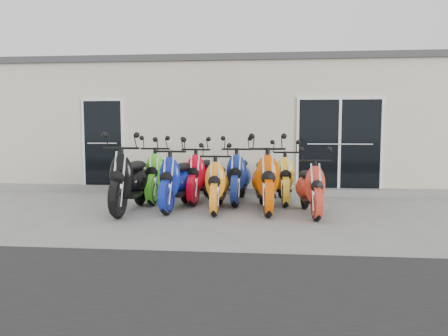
{
  "coord_description": "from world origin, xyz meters",
  "views": [
    {
      "loc": [
        0.89,
        -8.42,
        1.59
      ],
      "look_at": [
        0.0,
        0.6,
        0.75
      ],
      "focal_mm": 35.0,
      "sensor_mm": 36.0,
      "label": 1
    }
  ],
  "objects_px": {
    "scooter_front_red": "(310,180)",
    "scooter_back_yellow": "(283,171)",
    "scooter_front_orange_a": "(217,176)",
    "scooter_back_red": "(201,169)",
    "scooter_back_blue": "(239,169)",
    "scooter_front_black": "(130,172)",
    "scooter_back_green": "(161,168)",
    "scooter_front_blue": "(177,173)",
    "scooter_front_orange_b": "(265,172)"
  },
  "relations": [
    {
      "from": "scooter_front_red",
      "to": "scooter_back_yellow",
      "type": "xyz_separation_m",
      "value": [
        -0.45,
        1.28,
        0.04
      ]
    },
    {
      "from": "scooter_front_orange_a",
      "to": "scooter_back_red",
      "type": "height_order",
      "value": "scooter_back_red"
    },
    {
      "from": "scooter_back_blue",
      "to": "scooter_front_black",
      "type": "bearing_deg",
      "value": -145.16
    },
    {
      "from": "scooter_back_red",
      "to": "scooter_back_yellow",
      "type": "distance_m",
      "value": 1.76
    },
    {
      "from": "scooter_back_green",
      "to": "scooter_front_blue",
      "type": "bearing_deg",
      "value": -56.64
    },
    {
      "from": "scooter_front_orange_b",
      "to": "scooter_front_red",
      "type": "relative_size",
      "value": 1.18
    },
    {
      "from": "scooter_front_black",
      "to": "scooter_front_orange_b",
      "type": "relative_size",
      "value": 1.01
    },
    {
      "from": "scooter_front_blue",
      "to": "scooter_front_red",
      "type": "distance_m",
      "value": 2.56
    },
    {
      "from": "scooter_back_red",
      "to": "scooter_back_yellow",
      "type": "bearing_deg",
      "value": 7.12
    },
    {
      "from": "scooter_back_red",
      "to": "scooter_back_yellow",
      "type": "relative_size",
      "value": 1.05
    },
    {
      "from": "scooter_front_orange_a",
      "to": "scooter_back_yellow",
      "type": "distance_m",
      "value": 1.66
    },
    {
      "from": "scooter_front_blue",
      "to": "scooter_back_yellow",
      "type": "height_order",
      "value": "scooter_front_blue"
    },
    {
      "from": "scooter_front_red",
      "to": "scooter_back_red",
      "type": "bearing_deg",
      "value": 145.4
    },
    {
      "from": "scooter_front_blue",
      "to": "scooter_back_yellow",
      "type": "distance_m",
      "value": 2.3
    },
    {
      "from": "scooter_back_blue",
      "to": "scooter_back_green",
      "type": "bearing_deg",
      "value": -177.35
    },
    {
      "from": "scooter_front_orange_b",
      "to": "scooter_back_green",
      "type": "distance_m",
      "value": 2.43
    },
    {
      "from": "scooter_back_green",
      "to": "scooter_back_blue",
      "type": "height_order",
      "value": "scooter_back_green"
    },
    {
      "from": "scooter_front_orange_a",
      "to": "scooter_front_blue",
      "type": "bearing_deg",
      "value": 172.07
    },
    {
      "from": "scooter_back_blue",
      "to": "scooter_back_yellow",
      "type": "distance_m",
      "value": 0.94
    },
    {
      "from": "scooter_front_blue",
      "to": "scooter_back_red",
      "type": "height_order",
      "value": "scooter_front_blue"
    },
    {
      "from": "scooter_front_orange_b",
      "to": "scooter_back_green",
      "type": "relative_size",
      "value": 1.04
    },
    {
      "from": "scooter_front_blue",
      "to": "scooter_front_orange_a",
      "type": "height_order",
      "value": "scooter_front_blue"
    },
    {
      "from": "scooter_front_orange_b",
      "to": "scooter_back_red",
      "type": "distance_m",
      "value": 1.66
    },
    {
      "from": "scooter_front_black",
      "to": "scooter_back_green",
      "type": "distance_m",
      "value": 1.29
    },
    {
      "from": "scooter_front_black",
      "to": "scooter_front_orange_a",
      "type": "height_order",
      "value": "scooter_front_black"
    },
    {
      "from": "scooter_front_orange_b",
      "to": "scooter_back_blue",
      "type": "height_order",
      "value": "scooter_front_orange_b"
    },
    {
      "from": "scooter_back_red",
      "to": "scooter_front_red",
      "type": "bearing_deg",
      "value": -23.57
    },
    {
      "from": "scooter_back_green",
      "to": "scooter_front_orange_b",
      "type": "bearing_deg",
      "value": -19.29
    },
    {
      "from": "scooter_front_black",
      "to": "scooter_front_red",
      "type": "height_order",
      "value": "scooter_front_black"
    },
    {
      "from": "scooter_front_black",
      "to": "scooter_front_blue",
      "type": "xyz_separation_m",
      "value": [
        0.84,
        0.35,
        -0.05
      ]
    },
    {
      "from": "scooter_front_orange_a",
      "to": "scooter_back_blue",
      "type": "height_order",
      "value": "scooter_back_blue"
    },
    {
      "from": "scooter_front_red",
      "to": "scooter_back_green",
      "type": "distance_m",
      "value": 3.31
    },
    {
      "from": "scooter_front_orange_a",
      "to": "scooter_back_blue",
      "type": "distance_m",
      "value": 1.06
    },
    {
      "from": "scooter_front_black",
      "to": "scooter_front_blue",
      "type": "relative_size",
      "value": 1.07
    },
    {
      "from": "scooter_front_orange_b",
      "to": "scooter_back_yellow",
      "type": "distance_m",
      "value": 1.04
    },
    {
      "from": "scooter_front_red",
      "to": "scooter_back_blue",
      "type": "distance_m",
      "value": 1.85
    },
    {
      "from": "scooter_front_blue",
      "to": "scooter_front_orange_b",
      "type": "height_order",
      "value": "scooter_front_orange_b"
    },
    {
      "from": "scooter_front_orange_a",
      "to": "scooter_front_red",
      "type": "height_order",
      "value": "scooter_front_orange_a"
    },
    {
      "from": "scooter_front_orange_a",
      "to": "scooter_back_red",
      "type": "relative_size",
      "value": 0.94
    },
    {
      "from": "scooter_front_orange_a",
      "to": "scooter_back_blue",
      "type": "xyz_separation_m",
      "value": [
        0.35,
        0.99,
        0.05
      ]
    },
    {
      "from": "scooter_front_orange_b",
      "to": "scooter_back_blue",
      "type": "distance_m",
      "value": 1.07
    },
    {
      "from": "scooter_front_orange_a",
      "to": "scooter_back_blue",
      "type": "bearing_deg",
      "value": 68.81
    },
    {
      "from": "scooter_back_red",
      "to": "scooter_front_orange_b",
      "type": "bearing_deg",
      "value": -27.96
    },
    {
      "from": "scooter_front_black",
      "to": "scooter_front_orange_b",
      "type": "xyz_separation_m",
      "value": [
        2.55,
        0.34,
        -0.01
      ]
    },
    {
      "from": "scooter_front_orange_a",
      "to": "scooter_front_orange_b",
      "type": "height_order",
      "value": "scooter_front_orange_b"
    },
    {
      "from": "scooter_back_blue",
      "to": "scooter_front_blue",
      "type": "bearing_deg",
      "value": -139.16
    },
    {
      "from": "scooter_front_black",
      "to": "scooter_front_orange_a",
      "type": "relative_size",
      "value": 1.15
    },
    {
      "from": "scooter_front_blue",
      "to": "scooter_back_red",
      "type": "xyz_separation_m",
      "value": [
        0.33,
        0.92,
        -0.01
      ]
    },
    {
      "from": "scooter_back_green",
      "to": "scooter_back_blue",
      "type": "relative_size",
      "value": 1.0
    },
    {
      "from": "scooter_front_orange_b",
      "to": "scooter_front_blue",
      "type": "bearing_deg",
      "value": 175.36
    }
  ]
}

